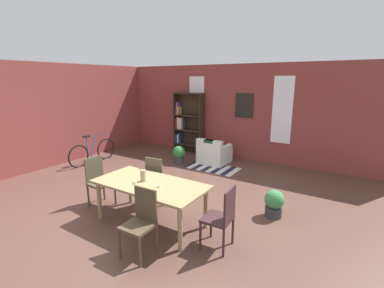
# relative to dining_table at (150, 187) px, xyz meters

# --- Properties ---
(ground_plane) EXTENTS (10.76, 10.76, 0.00)m
(ground_plane) POSITION_rel_dining_table_xyz_m (-0.44, 0.37, -0.66)
(ground_plane) COLOR brown
(back_wall_brick) EXTENTS (8.99, 0.12, 2.87)m
(back_wall_brick) POSITION_rel_dining_table_xyz_m (-0.44, 4.57, 0.78)
(back_wall_brick) COLOR brown
(back_wall_brick) RESTS_ON ground
(left_wall_brick) EXTENTS (0.12, 9.28, 2.87)m
(left_wall_brick) POSITION_rel_dining_table_xyz_m (-4.49, 0.37, 0.78)
(left_wall_brick) COLOR brown
(left_wall_brick) RESTS_ON ground
(window_pane_0) EXTENTS (0.55, 0.02, 1.86)m
(window_pane_0) POSITION_rel_dining_table_xyz_m (-1.84, 4.50, 0.92)
(window_pane_0) COLOR white
(window_pane_1) EXTENTS (0.55, 0.02, 1.86)m
(window_pane_1) POSITION_rel_dining_table_xyz_m (0.96, 4.50, 0.92)
(window_pane_1) COLOR white
(dining_table) EXTENTS (1.93, 0.94, 0.73)m
(dining_table) POSITION_rel_dining_table_xyz_m (0.00, 0.00, 0.00)
(dining_table) COLOR #967B50
(dining_table) RESTS_ON ground
(vase_on_table) EXTENTS (0.09, 0.09, 0.20)m
(vase_on_table) POSITION_rel_dining_table_xyz_m (-0.15, 0.00, 0.18)
(vase_on_table) COLOR #998466
(vase_on_table) RESTS_ON dining_table
(tealight_candle_0) EXTENTS (0.04, 0.04, 0.05)m
(tealight_candle_0) POSITION_rel_dining_table_xyz_m (0.25, -0.07, 0.10)
(tealight_candle_0) COLOR silver
(tealight_candle_0) RESTS_ON dining_table
(tealight_candle_1) EXTENTS (0.04, 0.04, 0.05)m
(tealight_candle_1) POSITION_rel_dining_table_xyz_m (-0.17, -0.17, 0.10)
(tealight_candle_1) COLOR silver
(tealight_candle_1) RESTS_ON dining_table
(dining_chair_near_right) EXTENTS (0.41, 0.41, 0.95)m
(dining_chair_near_right) POSITION_rel_dining_table_xyz_m (0.43, -0.70, -0.14)
(dining_chair_near_right) COLOR #463A25
(dining_chair_near_right) RESTS_ON ground
(dining_chair_head_left) EXTENTS (0.43, 0.43, 0.95)m
(dining_chair_head_left) POSITION_rel_dining_table_xyz_m (-1.34, 0.01, -0.14)
(dining_chair_head_left) COLOR #453F2B
(dining_chair_head_left) RESTS_ON ground
(dining_chair_head_right) EXTENTS (0.42, 0.42, 0.95)m
(dining_chair_head_right) POSITION_rel_dining_table_xyz_m (1.34, 0.00, -0.14)
(dining_chair_head_right) COLOR #3A2124
(dining_chair_head_right) RESTS_ON ground
(dining_chair_far_left) EXTENTS (0.43, 0.43, 0.95)m
(dining_chair_far_left) POSITION_rel_dining_table_xyz_m (-0.43, 0.70, -0.14)
(dining_chair_far_left) COLOR #44402C
(dining_chair_far_left) RESTS_ON ground
(bookshelf_tall) EXTENTS (1.06, 0.29, 1.99)m
(bookshelf_tall) POSITION_rel_dining_table_xyz_m (-2.13, 4.33, 0.33)
(bookshelf_tall) COLOR #2D2319
(bookshelf_tall) RESTS_ON ground
(armchair_white) EXTENTS (0.81, 0.81, 0.75)m
(armchair_white) POSITION_rel_dining_table_xyz_m (-0.70, 3.61, -0.38)
(armchair_white) COLOR silver
(armchair_white) RESTS_ON ground
(bicycle_second) EXTENTS (0.44, 1.63, 0.87)m
(bicycle_second) POSITION_rel_dining_table_xyz_m (-3.73, 1.73, -0.33)
(bicycle_second) COLOR black
(bicycle_second) RESTS_ON ground
(potted_plant_by_shelf) EXTENTS (0.35, 0.35, 0.50)m
(potted_plant_by_shelf) POSITION_rel_dining_table_xyz_m (1.72, 1.35, -0.40)
(potted_plant_by_shelf) COLOR #333338
(potted_plant_by_shelf) RESTS_ON ground
(potted_plant_corner) EXTENTS (0.36, 0.36, 0.53)m
(potted_plant_corner) POSITION_rel_dining_table_xyz_m (-1.52, 2.99, -0.37)
(potted_plant_corner) COLOR #333338
(potted_plant_corner) RESTS_ON ground
(striped_rug) EXTENTS (1.48, 0.79, 0.01)m
(striped_rug) POSITION_rel_dining_table_xyz_m (-0.54, 3.18, -0.65)
(striped_rug) COLOR #1E1E33
(striped_rug) RESTS_ON ground
(framed_picture) EXTENTS (0.56, 0.03, 0.72)m
(framed_picture) POSITION_rel_dining_table_xyz_m (-0.17, 4.50, 1.00)
(framed_picture) COLOR black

